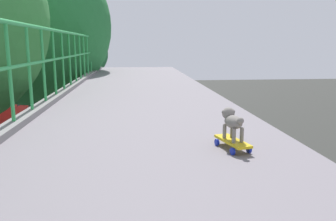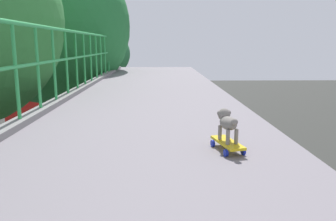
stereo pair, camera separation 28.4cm
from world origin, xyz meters
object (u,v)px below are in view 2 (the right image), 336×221
toy_skateboard (227,143)px  small_dog (227,122)px  city_bus (48,96)px  car_white_seventh (51,140)px

toy_skateboard → small_dog: 0.21m
city_bus → toy_skateboard: size_ratio=23.10×
city_bus → toy_skateboard: toy_skateboard is taller
city_bus → small_dog: bearing=-68.5°
car_white_seventh → small_dog: bearing=-66.8°
car_white_seventh → small_dog: size_ratio=11.49×
car_white_seventh → toy_skateboard: 18.62m
city_bus → small_dog: (10.43, -26.50, 3.69)m
city_bus → toy_skateboard: 28.71m
car_white_seventh → city_bus: (-3.33, 9.96, 1.21)m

